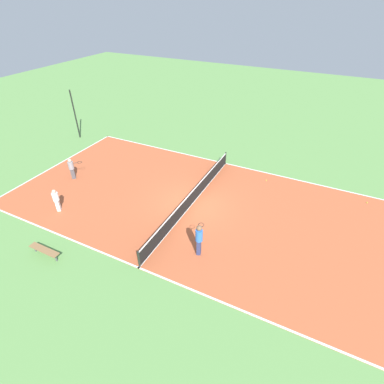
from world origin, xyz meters
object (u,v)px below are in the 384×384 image
(player_baseline_gray, at_px, (72,168))
(tennis_ball_midcourt, at_px, (367,203))
(tennis_net, at_px, (192,197))
(player_near_white, at_px, (56,199))
(fence_post_back_right, at_px, (75,115))
(bench, at_px, (44,250))
(tennis_ball_far_baseline, at_px, (266,180))
(player_near_blue, at_px, (199,238))

(player_baseline_gray, xyz_separation_m, tennis_ball_midcourt, (5.95, -18.61, -0.84))
(player_baseline_gray, bearing_deg, tennis_ball_midcourt, -28.67)
(tennis_net, height_order, player_near_white, player_near_white)
(fence_post_back_right, bearing_deg, player_baseline_gray, -139.45)
(player_near_white, bearing_deg, tennis_ball_midcourt, 83.00)
(player_near_white, bearing_deg, fence_post_back_right, -178.21)
(bench, xyz_separation_m, player_near_white, (3.03, 2.28, 0.47))
(player_baseline_gray, xyz_separation_m, fence_post_back_right, (5.57, 4.77, 1.21))
(tennis_ball_far_baseline, bearing_deg, player_near_blue, 171.44)
(player_near_blue, height_order, fence_post_back_right, fence_post_back_right)
(bench, bearing_deg, tennis_ball_midcourt, -139.95)
(player_near_blue, bearing_deg, fence_post_back_right, 46.84)
(player_baseline_gray, xyz_separation_m, tennis_ball_far_baseline, (5.75, -12.26, -0.84))
(player_near_white, height_order, player_baseline_gray, player_baseline_gray)
(tennis_net, distance_m, fence_post_back_right, 14.40)
(bench, distance_m, player_baseline_gray, 7.48)
(tennis_net, distance_m, tennis_ball_far_baseline, 5.88)
(tennis_ball_midcourt, relative_size, tennis_ball_far_baseline, 1.00)
(player_near_blue, xyz_separation_m, player_baseline_gray, (2.63, 11.00, -0.20))
(player_baseline_gray, height_order, fence_post_back_right, fence_post_back_right)
(bench, bearing_deg, player_near_white, -53.10)
(player_baseline_gray, bearing_deg, tennis_net, -39.79)
(tennis_net, bearing_deg, player_near_blue, -148.97)
(player_near_blue, distance_m, tennis_ball_far_baseline, 8.54)
(player_near_white, relative_size, player_near_blue, 0.80)
(tennis_ball_far_baseline, bearing_deg, tennis_net, 143.82)
(player_near_white, bearing_deg, player_near_blue, 57.72)
(tennis_net, bearing_deg, tennis_ball_far_baseline, -36.18)
(fence_post_back_right, bearing_deg, tennis_ball_midcourt, -89.07)
(tennis_ball_far_baseline, bearing_deg, bench, 145.87)
(bench, xyz_separation_m, player_near_blue, (3.55, -6.83, 0.71))
(player_near_white, bearing_deg, bench, 1.32)
(player_near_blue, height_order, player_baseline_gray, player_near_blue)
(tennis_net, xyz_separation_m, tennis_ball_far_baseline, (4.73, -3.46, -0.46))
(tennis_net, height_order, player_baseline_gray, player_baseline_gray)
(tennis_ball_midcourt, relative_size, fence_post_back_right, 0.02)
(tennis_ball_far_baseline, bearing_deg, fence_post_back_right, 90.60)
(tennis_ball_midcourt, height_order, fence_post_back_right, fence_post_back_right)
(bench, bearing_deg, tennis_net, -122.73)
(tennis_net, xyz_separation_m, fence_post_back_right, (4.55, 13.57, 1.59))
(tennis_ball_far_baseline, bearing_deg, tennis_ball_midcourt, -88.19)
(tennis_ball_midcourt, height_order, tennis_ball_far_baseline, same)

